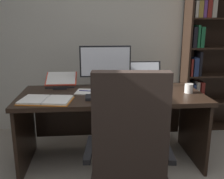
# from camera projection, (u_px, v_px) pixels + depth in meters

# --- Properties ---
(wall_back) EXTENTS (5.25, 0.12, 2.52)m
(wall_back) POSITION_uv_depth(u_px,v_px,m) (120.00, 34.00, 3.36)
(wall_back) COLOR beige
(wall_back) RESTS_ON ground
(desk) EXTENTS (1.77, 0.79, 0.73)m
(desk) POSITION_uv_depth(u_px,v_px,m) (111.00, 109.00, 2.62)
(desk) COLOR black
(desk) RESTS_ON ground
(bookshelf) EXTENTS (0.98, 0.28, 2.18)m
(bookshelf) POSITION_uv_depth(u_px,v_px,m) (214.00, 46.00, 3.30)
(bookshelf) COLOR black
(bookshelf) RESTS_ON ground
(office_chair) EXTENTS (0.64, 0.60, 1.12)m
(office_chair) POSITION_uv_depth(u_px,v_px,m) (129.00, 161.00, 1.77)
(office_chair) COLOR black
(office_chair) RESTS_ON ground
(monitor) EXTENTS (0.54, 0.16, 0.44)m
(monitor) POSITION_uv_depth(u_px,v_px,m) (105.00, 66.00, 2.70)
(monitor) COLOR black
(monitor) RESTS_ON desk
(laptop) EXTENTS (0.36, 0.31, 0.25)m
(laptop) POSITION_uv_depth(u_px,v_px,m) (147.00, 81.00, 2.79)
(laptop) COLOR black
(laptop) RESTS_ON desk
(keyboard) EXTENTS (0.42, 0.15, 0.02)m
(keyboard) POSITION_uv_depth(u_px,v_px,m) (109.00, 97.00, 2.33)
(keyboard) COLOR black
(keyboard) RESTS_ON desk
(computer_mouse) EXTENTS (0.06, 0.10, 0.04)m
(computer_mouse) POSITION_uv_depth(u_px,v_px,m) (141.00, 95.00, 2.36)
(computer_mouse) COLOR black
(computer_mouse) RESTS_ON desk
(reading_stand_with_book) EXTENTS (0.33, 0.30, 0.13)m
(reading_stand_with_book) POSITION_uv_depth(u_px,v_px,m) (61.00, 80.00, 2.77)
(reading_stand_with_book) COLOR black
(reading_stand_with_book) RESTS_ON desk
(open_binder) EXTENTS (0.48, 0.35, 0.02)m
(open_binder) POSITION_uv_depth(u_px,v_px,m) (46.00, 100.00, 2.24)
(open_binder) COLOR orange
(open_binder) RESTS_ON desk
(notepad) EXTENTS (0.19, 0.23, 0.01)m
(notepad) POSITION_uv_depth(u_px,v_px,m) (84.00, 92.00, 2.54)
(notepad) COLOR white
(notepad) RESTS_ON desk
(pen) EXTENTS (0.14, 0.05, 0.01)m
(pen) POSITION_uv_depth(u_px,v_px,m) (86.00, 91.00, 2.54)
(pen) COLOR navy
(pen) RESTS_ON notepad
(coffee_mug) EXTENTS (0.08, 0.08, 0.09)m
(coffee_mug) POSITION_uv_depth(u_px,v_px,m) (189.00, 88.00, 2.50)
(coffee_mug) COLOR silver
(coffee_mug) RESTS_ON desk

